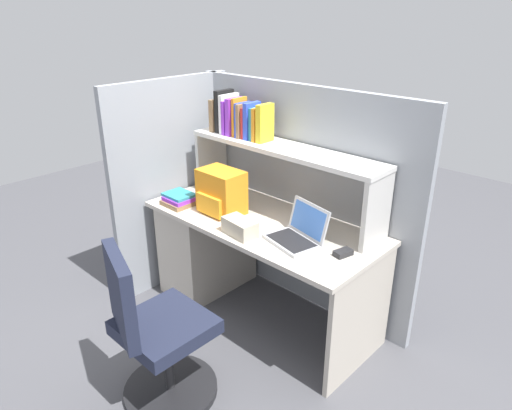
{
  "coord_description": "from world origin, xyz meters",
  "views": [
    {
      "loc": [
        1.84,
        -1.99,
        2.01
      ],
      "look_at": [
        0.0,
        -0.05,
        0.85
      ],
      "focal_mm": 32.49,
      "sensor_mm": 36.0,
      "label": 1
    }
  ],
  "objects_px": {
    "backpack": "(221,192)",
    "tissue_box": "(240,227)",
    "office_chair": "(156,339)",
    "computer_mouse": "(343,253)",
    "laptop": "(298,233)",
    "paper_cup": "(255,223)"
  },
  "relations": [
    {
      "from": "backpack",
      "to": "office_chair",
      "type": "relative_size",
      "value": 0.32
    },
    {
      "from": "laptop",
      "to": "paper_cup",
      "type": "distance_m",
      "value": 0.3
    },
    {
      "from": "backpack",
      "to": "tissue_box",
      "type": "xyz_separation_m",
      "value": [
        0.33,
        -0.15,
        -0.09
      ]
    },
    {
      "from": "backpack",
      "to": "tissue_box",
      "type": "bearing_deg",
      "value": -24.41
    },
    {
      "from": "computer_mouse",
      "to": "tissue_box",
      "type": "bearing_deg",
      "value": -145.91
    },
    {
      "from": "laptop",
      "to": "backpack",
      "type": "height_order",
      "value": "backpack"
    },
    {
      "from": "laptop",
      "to": "paper_cup",
      "type": "bearing_deg",
      "value": -169.7
    },
    {
      "from": "backpack",
      "to": "office_chair",
      "type": "height_order",
      "value": "backpack"
    },
    {
      "from": "paper_cup",
      "to": "backpack",
      "type": "bearing_deg",
      "value": 175.44
    },
    {
      "from": "tissue_box",
      "to": "paper_cup",
      "type": "bearing_deg",
      "value": 91.37
    },
    {
      "from": "paper_cup",
      "to": "office_chair",
      "type": "bearing_deg",
      "value": -86.45
    },
    {
      "from": "computer_mouse",
      "to": "paper_cup",
      "type": "height_order",
      "value": "paper_cup"
    },
    {
      "from": "backpack",
      "to": "paper_cup",
      "type": "height_order",
      "value": "backpack"
    },
    {
      "from": "computer_mouse",
      "to": "paper_cup",
      "type": "relative_size",
      "value": 1.25
    },
    {
      "from": "office_chair",
      "to": "tissue_box",
      "type": "bearing_deg",
      "value": -65.76
    },
    {
      "from": "backpack",
      "to": "paper_cup",
      "type": "xyz_separation_m",
      "value": [
        0.34,
        -0.03,
        -0.1
      ]
    },
    {
      "from": "laptop",
      "to": "paper_cup",
      "type": "xyz_separation_m",
      "value": [
        -0.3,
        -0.05,
        -0.01
      ]
    },
    {
      "from": "backpack",
      "to": "tissue_box",
      "type": "distance_m",
      "value": 0.37
    },
    {
      "from": "laptop",
      "to": "office_chair",
      "type": "bearing_deg",
      "value": -105.88
    },
    {
      "from": "computer_mouse",
      "to": "backpack",
      "type": "bearing_deg",
      "value": -161.73
    },
    {
      "from": "laptop",
      "to": "tissue_box",
      "type": "relative_size",
      "value": 1.63
    },
    {
      "from": "computer_mouse",
      "to": "office_chair",
      "type": "relative_size",
      "value": 0.11
    }
  ]
}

